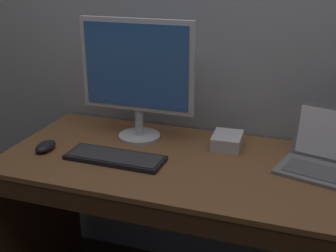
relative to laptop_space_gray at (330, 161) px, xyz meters
The scene contains 6 objects.
desk 0.58m from the laptop_space_gray, 168.88° to the right, with size 1.61×0.71×0.78m.
laptop_space_gray is the anchor object (origin of this frame).
external_monitor 0.86m from the laptop_space_gray, behind, with size 0.51×0.19×0.54m.
wired_keyboard 0.84m from the laptop_space_gray, 168.34° to the right, with size 0.41×0.15×0.02m.
computer_mouse 1.16m from the laptop_space_gray, behind, with size 0.07×0.12×0.04m, color black.
external_drive_box 0.43m from the laptop_space_gray, 165.71° to the left, with size 0.12×0.15×0.06m, color silver.
Camera 1 is at (0.41, -1.56, 1.55)m, focal length 47.07 mm.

